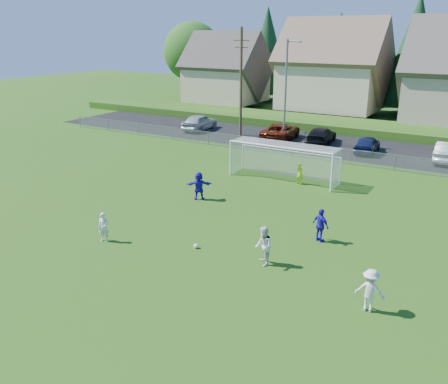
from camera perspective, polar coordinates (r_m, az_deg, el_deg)
The scene contains 21 objects.
ground at distance 20.19m, azimuth -11.91°, elevation -10.10°, with size 160.00×160.00×0.00m, color #193D0C.
asphalt_lot at distance 43.17m, azimuth 13.46°, elevation 5.42°, with size 60.00×60.00×0.00m, color black.
grass_embankment at distance 50.16m, azimuth 16.17°, elevation 7.48°, with size 70.00×6.00×0.80m, color #1E420F.
soccer_ball at distance 22.27m, azimuth -3.40°, elevation -6.51°, with size 0.22×0.22×0.22m, color white.
player_white_a at distance 23.44m, azimuth -14.27°, elevation -4.13°, with size 0.53×0.34×1.44m, color silver.
player_white_b at distance 20.50m, azimuth 4.78°, elevation -6.52°, with size 0.85×0.66×1.75m, color silver.
player_white_c at distance 18.08m, azimuth 17.16°, elevation -11.24°, with size 1.06×0.61×1.64m, color silver.
player_blue_a at distance 23.12m, azimuth 11.56°, elevation -3.95°, with size 0.97×0.40×1.66m, color #2412B1.
player_blue_b at distance 28.35m, azimuth -3.03°, elevation 0.76°, with size 1.58×0.50×1.70m, color #2412B1.
goalkeeper at distance 31.59m, azimuth 9.09°, elevation 2.19°, with size 0.52×0.34×1.43m, color #B7E21A.
car_a at distance 48.88m, azimuth -2.97°, elevation 8.41°, with size 1.93×4.79×1.63m, color #A2A3A9.
car_c at distance 44.67m, azimuth 6.81°, elevation 7.26°, with size 2.57×5.58×1.55m, color #541709.
car_d at distance 43.65m, azimuth 11.58°, elevation 6.68°, with size 2.06×5.07×1.47m, color black.
car_e at distance 41.33m, azimuth 16.84°, elevation 5.54°, with size 1.66×4.13×1.41m, color #12193F.
car_f at distance 40.62m, azimuth 25.30°, elevation 4.41°, with size 1.63×4.68×1.54m, color silver.
soccer_goal at distance 32.33m, azimuth 7.36°, elevation 4.33°, with size 7.42×1.90×2.50m.
chainlink_fence at distance 37.95m, azimuth 10.95°, elevation 4.75°, with size 52.06×0.06×1.20m.
streetlight at distance 42.49m, azimuth 7.49°, elevation 12.19°, with size 1.38×0.18×9.00m.
utility_pole at distance 45.57m, azimuth 2.05°, elevation 13.16°, with size 1.60×0.26×10.00m.
houses_row at distance 56.20m, azimuth 20.93°, elevation 15.30°, with size 53.90×11.45×13.27m.
tree_row at distance 62.55m, azimuth 21.15°, elevation 15.12°, with size 65.98×12.36×13.80m.
Camera 1 is at (12.38, -12.72, 9.62)m, focal length 38.00 mm.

